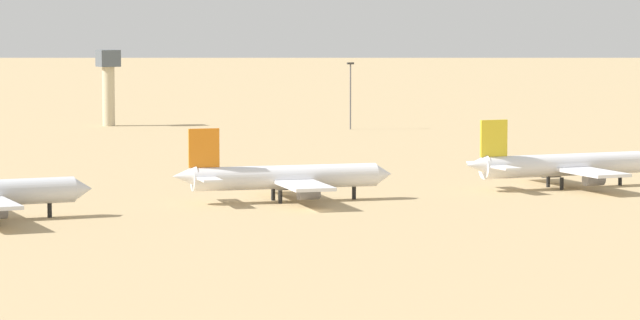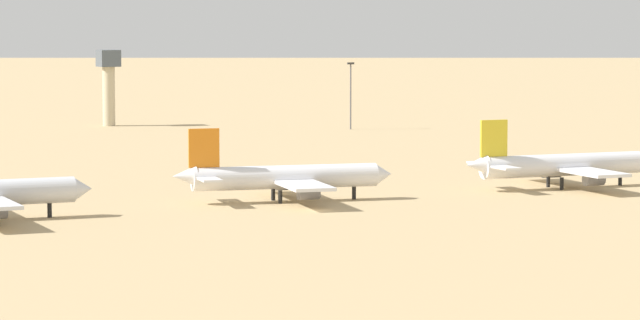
# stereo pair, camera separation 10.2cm
# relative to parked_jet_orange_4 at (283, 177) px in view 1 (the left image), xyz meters

# --- Properties ---
(ground) EXTENTS (4000.00, 4000.00, 0.00)m
(ground) POSITION_rel_parked_jet_orange_4_xyz_m (0.18, -13.41, -3.92)
(ground) COLOR tan
(parked_jet_orange_4) EXTENTS (36.13, 30.79, 11.96)m
(parked_jet_orange_4) POSITION_rel_parked_jet_orange_4_xyz_m (0.00, 0.00, 0.00)
(parked_jet_orange_4) COLOR white
(parked_jet_orange_4) RESTS_ON ground
(parked_jet_yellow_5) EXTENTS (36.51, 30.70, 12.06)m
(parked_jet_yellow_5) POSITION_rel_parked_jet_orange_4_xyz_m (51.11, -2.13, 0.03)
(parked_jet_yellow_5) COLOR white
(parked_jet_yellow_5) RESTS_ON ground
(control_tower) EXTENTS (5.20, 5.20, 19.61)m
(control_tower) POSITION_rel_parked_jet_orange_4_xyz_m (29.79, 174.73, 7.91)
(control_tower) COLOR #C6B793
(control_tower) RESTS_ON ground
(light_pole_west) EXTENTS (1.80, 0.50, 16.81)m
(light_pole_west) POSITION_rel_parked_jet_orange_4_xyz_m (80.61, 136.88, 5.71)
(light_pole_west) COLOR #59595E
(light_pole_west) RESTS_ON ground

